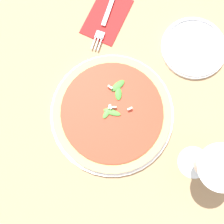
{
  "coord_description": "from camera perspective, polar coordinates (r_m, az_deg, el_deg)",
  "views": [
    {
      "loc": [
        0.1,
        -0.02,
        0.58
      ],
      "look_at": [
        0.01,
        -0.03,
        0.03
      ],
      "focal_mm": 35.0,
      "sensor_mm": 36.0,
      "label": 1
    }
  ],
  "objects": [
    {
      "name": "wine_glass",
      "position": [
        0.52,
        24.39,
        -12.6
      ],
      "size": [
        0.09,
        0.09,
        0.15
      ],
      "color": "white",
      "rests_on": "ground_plane"
    },
    {
      "name": "fork",
      "position": [
        0.68,
        -1.59,
        23.44
      ],
      "size": [
        0.2,
        0.06,
        0.0
      ],
      "rotation": [
        0.0,
        0.0,
        -0.21
      ],
      "color": "silver",
      "rests_on": "ground_plane"
    },
    {
      "name": "side_plate_white",
      "position": [
        0.67,
        20.61,
        15.54
      ],
      "size": [
        0.18,
        0.18,
        0.02
      ],
      "color": "white",
      "rests_on": "ground_plane"
    },
    {
      "name": "napkin",
      "position": [
        0.68,
        -1.37,
        23.72
      ],
      "size": [
        0.18,
        0.15,
        0.01
      ],
      "rotation": [
        0.0,
        0.0,
        -0.33
      ],
      "color": "#B21E1E",
      "rests_on": "ground_plane"
    },
    {
      "name": "pizza_arugula_main",
      "position": [
        0.57,
        0.0,
        -0.2
      ],
      "size": [
        0.32,
        0.32,
        0.05
      ],
      "color": "white",
      "rests_on": "ground_plane"
    },
    {
      "name": "ground_plane",
      "position": [
        0.58,
        3.13,
        0.22
      ],
      "size": [
        6.0,
        6.0,
        0.0
      ],
      "primitive_type": "plane",
      "color": "#9E7A56"
    }
  ]
}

